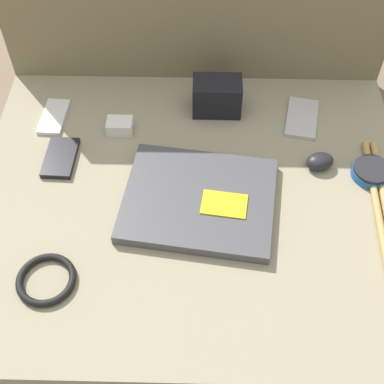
# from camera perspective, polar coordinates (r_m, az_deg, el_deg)

# --- Properties ---
(ground_plane) EXTENTS (8.00, 8.00, 0.00)m
(ground_plane) POSITION_cam_1_polar(r_m,az_deg,el_deg) (1.20, 0.00, -4.23)
(ground_plane) COLOR #7A6651
(couch_seat) EXTENTS (0.90, 0.76, 0.12)m
(couch_seat) POSITION_cam_1_polar(r_m,az_deg,el_deg) (1.15, 0.00, -2.52)
(couch_seat) COLOR gray
(couch_seat) RESTS_ON ground_plane
(couch_backrest) EXTENTS (0.90, 0.20, 0.52)m
(couch_backrest) POSITION_cam_1_polar(r_m,az_deg,el_deg) (1.37, 0.48, 19.18)
(couch_backrest) COLOR #756B4C
(couch_backrest) RESTS_ON ground_plane
(laptop) EXTENTS (0.33, 0.29, 0.03)m
(laptop) POSITION_cam_1_polar(r_m,az_deg,el_deg) (1.08, 0.76, -0.85)
(laptop) COLOR #47474C
(laptop) RESTS_ON couch_seat
(computer_mouse) EXTENTS (0.07, 0.06, 0.03)m
(computer_mouse) POSITION_cam_1_polar(r_m,az_deg,el_deg) (1.18, 13.49, 3.20)
(computer_mouse) COLOR black
(computer_mouse) RESTS_ON couch_seat
(speaker_puck) EXTENTS (0.08, 0.08, 0.02)m
(speaker_puck) POSITION_cam_1_polar(r_m,az_deg,el_deg) (1.19, 18.59, 2.07)
(speaker_puck) COLOR #1E569E
(speaker_puck) RESTS_ON couch_seat
(phone_silver) EXTENTS (0.07, 0.11, 0.01)m
(phone_silver) POSITION_cam_1_polar(r_m,az_deg,el_deg) (1.20, -13.86, 3.58)
(phone_silver) COLOR black
(phone_silver) RESTS_ON couch_seat
(phone_black) EXTENTS (0.09, 0.14, 0.01)m
(phone_black) POSITION_cam_1_polar(r_m,az_deg,el_deg) (1.28, 11.64, 7.73)
(phone_black) COLOR #B7B7BC
(phone_black) RESTS_ON couch_seat
(phone_small) EXTENTS (0.06, 0.12, 0.01)m
(phone_small) POSITION_cam_1_polar(r_m,az_deg,el_deg) (1.29, -14.52, 7.78)
(phone_small) COLOR silver
(phone_small) RESTS_ON couch_seat
(camera_pouch) EXTENTS (0.11, 0.07, 0.08)m
(camera_pouch) POSITION_cam_1_polar(r_m,az_deg,el_deg) (1.25, 2.69, 10.17)
(camera_pouch) COLOR black
(camera_pouch) RESTS_ON couch_seat
(charger_brick) EXTENTS (0.06, 0.04, 0.03)m
(charger_brick) POSITION_cam_1_polar(r_m,az_deg,el_deg) (1.23, -7.70, 7.00)
(charger_brick) COLOR silver
(charger_brick) RESTS_ON couch_seat
(cable_coil) EXTENTS (0.11, 0.11, 0.01)m
(cable_coil) POSITION_cam_1_polar(r_m,az_deg,el_deg) (1.02, -15.29, -9.01)
(cable_coil) COLOR black
(cable_coil) RESTS_ON couch_seat
(drumstick_pair) EXTENTS (0.05, 0.35, 0.01)m
(drumstick_pair) POSITION_cam_1_polar(r_m,az_deg,el_deg) (1.14, 19.54, -1.48)
(drumstick_pair) COLOR tan
(drumstick_pair) RESTS_ON couch_seat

